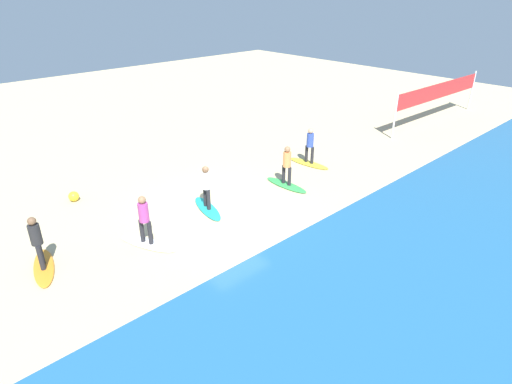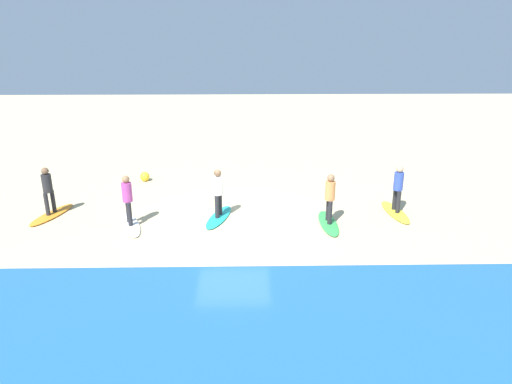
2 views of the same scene
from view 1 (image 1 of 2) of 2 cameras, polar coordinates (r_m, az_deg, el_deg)
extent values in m
plane|color=#CCB789|center=(16.04, -4.06, -2.32)|extent=(60.00, 60.00, 0.00)
ellipsoid|color=yellow|center=(20.15, 6.99, 3.78)|extent=(0.76, 2.14, 0.09)
cylinder|color=#232328|center=(19.91, 7.44, 4.82)|extent=(0.14, 0.14, 0.78)
cylinder|color=#232328|center=(20.08, 6.69, 5.04)|extent=(0.14, 0.14, 0.78)
cylinder|color=#334CAD|center=(19.76, 7.17, 6.83)|extent=(0.32, 0.32, 0.62)
sphere|color=tan|center=(19.62, 7.24, 8.01)|extent=(0.24, 0.24, 0.24)
ellipsoid|color=green|center=(17.88, 4.02, 0.94)|extent=(0.61, 2.11, 0.09)
cylinder|color=#232328|center=(17.60, 4.45, 2.07)|extent=(0.14, 0.14, 0.78)
cylinder|color=#232328|center=(17.79, 3.68, 2.37)|extent=(0.14, 0.14, 0.78)
cylinder|color=#E58C4C|center=(17.43, 4.13, 4.32)|extent=(0.32, 0.32, 0.62)
sphere|color=#9E704C|center=(17.27, 4.18, 5.65)|extent=(0.24, 0.24, 0.24)
ellipsoid|color=teal|center=(16.09, -6.42, -2.16)|extent=(1.10, 2.17, 0.09)
cylinder|color=#232328|center=(15.75, -6.29, -1.01)|extent=(0.14, 0.14, 0.78)
cylinder|color=#232328|center=(16.02, -6.71, -0.55)|extent=(0.14, 0.14, 0.78)
cylinder|color=white|center=(15.59, -6.63, 1.52)|extent=(0.32, 0.32, 0.62)
sphere|color=brown|center=(15.42, -6.71, 2.97)|extent=(0.24, 0.24, 0.24)
ellipsoid|color=white|center=(14.36, -14.15, -6.60)|extent=(1.29, 2.16, 0.09)
cylinder|color=#232328|center=(14.04, -13.83, -5.27)|extent=(0.14, 0.14, 0.78)
cylinder|color=#232328|center=(14.23, -14.84, -4.95)|extent=(0.14, 0.14, 0.78)
cylinder|color=#B74293|center=(13.80, -14.65, -2.61)|extent=(0.32, 0.32, 0.62)
sphere|color=#9E704C|center=(13.60, -14.85, -1.02)|extent=(0.24, 0.24, 0.24)
ellipsoid|color=orange|center=(14.28, -26.24, -8.94)|extent=(1.17, 2.17, 0.09)
cylinder|color=#232328|center=(13.92, -26.57, -7.81)|extent=(0.14, 0.14, 0.78)
cylinder|color=#232328|center=(14.20, -26.60, -7.14)|extent=(0.14, 0.14, 0.78)
cylinder|color=#262628|center=(13.72, -27.16, -5.01)|extent=(0.32, 0.32, 0.62)
sphere|color=brown|center=(13.52, -27.52, -3.44)|extent=(0.24, 0.24, 0.24)
cylinder|color=silver|center=(32.15, 26.63, 11.91)|extent=(0.10, 0.10, 2.50)
cylinder|color=silver|center=(24.26, 17.89, 9.57)|extent=(0.10, 0.10, 2.50)
cube|color=red|center=(27.98, 23.09, 12.21)|extent=(9.00, 0.30, 0.90)
sphere|color=yellow|center=(17.95, -22.95, -0.54)|extent=(0.39, 0.39, 0.39)
camera|label=2|loc=(9.89, 64.24, 3.37)|focal=32.70mm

